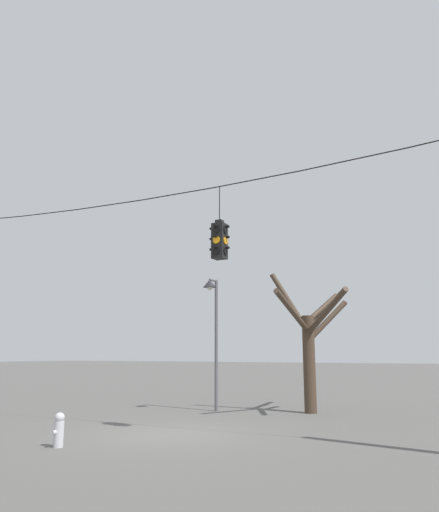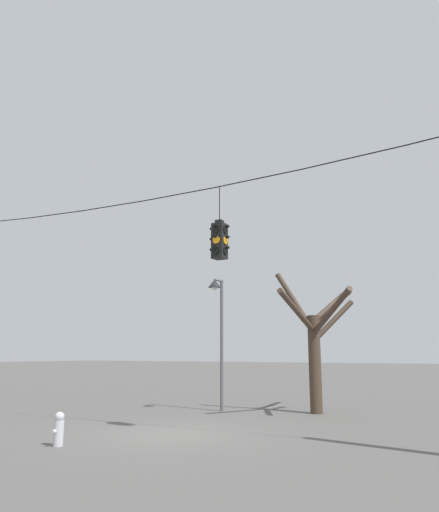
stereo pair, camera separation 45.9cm
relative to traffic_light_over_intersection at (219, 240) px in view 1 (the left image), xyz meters
The scene contains 6 objects.
ground_plane 5.24m from the traffic_light_over_intersection, behind, with size 200.00×200.00×0.00m, color #565451.
span_wire 2.15m from the traffic_light_over_intersection, behind, with size 17.61×0.03×0.35m.
traffic_light_over_intersection is the anchor object (origin of this frame).
street_lamp 5.78m from the traffic_light_over_intersection, 120.23° to the left, with size 0.49×0.84×4.83m.
bare_tree 6.59m from the traffic_light_over_intersection, 84.77° to the left, with size 3.36×5.19×5.06m.
fire_hydrant 6.05m from the traffic_light_over_intersection, 132.70° to the right, with size 0.22×0.30×0.75m.
Camera 1 is at (7.46, -11.51, 2.07)m, focal length 35.00 mm.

